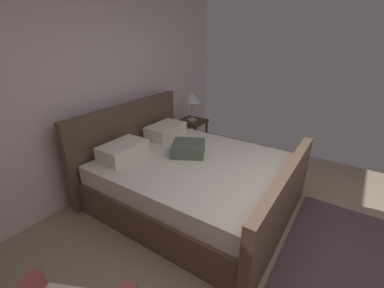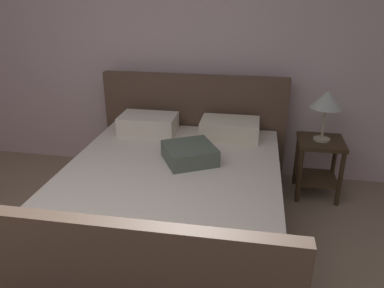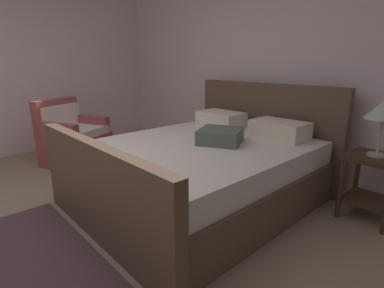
% 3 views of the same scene
% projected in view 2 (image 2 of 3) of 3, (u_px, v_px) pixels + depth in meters
% --- Properties ---
extents(wall_back, '(5.49, 0.12, 2.71)m').
position_uv_depth(wall_back, '(164.00, 50.00, 4.05)').
color(wall_back, silver).
rests_on(wall_back, ground).
extents(bed, '(1.97, 2.30, 1.16)m').
position_uv_depth(bed, '(174.00, 194.00, 3.20)').
color(bed, brown).
rests_on(bed, ground).
extents(nightstand_right, '(0.44, 0.44, 0.60)m').
position_uv_depth(nightstand_right, '(319.00, 158.00, 3.73)').
color(nightstand_right, '#3D2C1A').
rests_on(nightstand_right, ground).
extents(table_lamp_right, '(0.30, 0.30, 0.50)m').
position_uv_depth(table_lamp_right, '(327.00, 101.00, 3.50)').
color(table_lamp_right, '#B7B293').
rests_on(table_lamp_right, nightstand_right).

